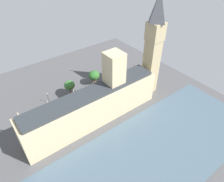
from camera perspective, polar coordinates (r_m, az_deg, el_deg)
The scene contains 16 objects.
ground_plane at distance 102.80m, azimuth -5.62°, elevation -7.18°, with size 137.80×137.80×0.00m, color #4C4C4F.
river_thames at distance 86.26m, azimuth 7.05°, elevation -19.50°, with size 41.15×124.02×0.25m, color #475B6B.
parliament_building at distance 95.72m, azimuth -4.55°, elevation -3.50°, with size 12.71×67.80×32.20m.
clock_tower at distance 106.51m, azimuth 11.57°, elevation 12.63°, with size 7.53×7.53×54.86m.
car_yellow_cab_corner at distance 119.48m, azimuth 0.06°, elevation 1.04°, with size 2.00×4.21×1.74m.
car_white_under_trees at distance 118.06m, azimuth -3.49°, elevation 0.45°, with size 2.14×4.66×1.74m.
double_decker_bus_leading at distance 109.55m, azimuth -8.66°, elevation -2.26°, with size 2.99×10.59×4.75m.
car_blue_opposite_hall at distance 108.99m, azimuth -15.40°, elevation -4.87°, with size 1.92×4.79×1.74m.
car_black_kerbside at distance 106.15m, azimuth -20.10°, elevation -7.46°, with size 2.27×4.68×1.74m.
pedestrian_by_river_gate at distance 100.91m, azimuth -20.59°, elevation -10.66°, with size 0.56×0.64×1.56m.
pedestrian_trailing at distance 116.79m, azimuth 2.10°, elevation -0.06°, with size 0.60×0.49×1.68m.
pedestrian_near_tower at distance 100.58m, azimuth -22.00°, elevation -11.28°, with size 0.69×0.69×1.67m.
plane_tree_midblock at distance 113.98m, azimuth -11.82°, elevation 1.59°, with size 5.83×5.83×9.04m.
plane_tree_far_end at distance 121.01m, azimuth -5.02°, elevation 4.38°, with size 6.47×6.47×8.80m.
plane_tree_slot_10 at distance 119.78m, azimuth -5.47°, elevation 4.13°, with size 4.44×4.44×8.28m.
street_lamp_slot_11 at distance 112.45m, azimuth -17.57°, elevation -1.41°, with size 0.56×0.56×6.47m.
Camera 1 is at (-63.65, 35.93, 72.29)m, focal length 32.69 mm.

